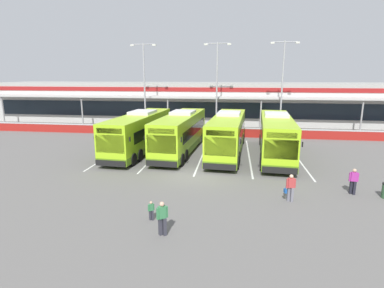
% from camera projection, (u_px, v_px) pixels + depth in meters
% --- Properties ---
extents(ground_plane, '(200.00, 200.00, 0.00)m').
position_uv_depth(ground_plane, '(195.00, 174.00, 22.31)').
color(ground_plane, '#605E5B').
extents(terminal_building, '(70.00, 13.00, 6.00)m').
position_uv_depth(terminal_building, '(217.00, 102.00, 47.63)').
color(terminal_building, '#B7B7B2').
rests_on(terminal_building, ground).
extents(red_barrier_wall, '(60.00, 0.40, 1.10)m').
position_uv_depth(red_barrier_wall, '(210.00, 132.00, 36.19)').
color(red_barrier_wall, maroon).
rests_on(red_barrier_wall, ground).
extents(coach_bus_leftmost, '(3.60, 12.30, 3.78)m').
position_uv_depth(coach_bus_leftmost, '(140.00, 133.00, 28.71)').
color(coach_bus_leftmost, '#9ED11E').
rests_on(coach_bus_leftmost, ground).
extents(coach_bus_left_centre, '(3.60, 12.30, 3.78)m').
position_uv_depth(coach_bus_left_centre, '(181.00, 133.00, 28.60)').
color(coach_bus_left_centre, '#9ED11E').
rests_on(coach_bus_left_centre, ground).
extents(coach_bus_centre, '(3.60, 12.30, 3.78)m').
position_uv_depth(coach_bus_centre, '(228.00, 135.00, 27.84)').
color(coach_bus_centre, '#9ED11E').
rests_on(coach_bus_centre, ground).
extents(coach_bus_right_centre, '(3.60, 12.30, 3.78)m').
position_uv_depth(coach_bus_right_centre, '(276.00, 137.00, 27.00)').
color(coach_bus_right_centre, '#9ED11E').
rests_on(coach_bus_right_centre, ground).
extents(bay_stripe_far_west, '(0.14, 13.00, 0.01)m').
position_uv_depth(bay_stripe_far_west, '(116.00, 151.00, 29.23)').
color(bay_stripe_far_west, silver).
rests_on(bay_stripe_far_west, ground).
extents(bay_stripe_west, '(0.14, 13.00, 0.01)m').
position_uv_depth(bay_stripe_west, '(159.00, 152.00, 28.67)').
color(bay_stripe_west, silver).
rests_on(bay_stripe_west, ground).
extents(bay_stripe_mid_west, '(0.14, 13.00, 0.01)m').
position_uv_depth(bay_stripe_mid_west, '(203.00, 154.00, 28.10)').
color(bay_stripe_mid_west, silver).
rests_on(bay_stripe_mid_west, ground).
extents(bay_stripe_centre, '(0.14, 13.00, 0.01)m').
position_uv_depth(bay_stripe_centre, '(249.00, 156.00, 27.54)').
color(bay_stripe_centre, silver).
rests_on(bay_stripe_centre, ground).
extents(bay_stripe_mid_east, '(0.14, 13.00, 0.01)m').
position_uv_depth(bay_stripe_mid_east, '(297.00, 157.00, 26.97)').
color(bay_stripe_mid_east, silver).
rests_on(bay_stripe_mid_east, ground).
extents(pedestrian_with_handbag, '(0.64, 0.32, 1.62)m').
position_uv_depth(pedestrian_with_handbag, '(290.00, 187.00, 17.38)').
color(pedestrian_with_handbag, slate).
rests_on(pedestrian_with_handbag, ground).
extents(pedestrian_in_dark_coat, '(0.54, 0.32, 1.62)m').
position_uv_depth(pedestrian_in_dark_coat, '(353.00, 180.00, 18.43)').
color(pedestrian_in_dark_coat, black).
rests_on(pedestrian_in_dark_coat, ground).
extents(pedestrian_child, '(0.30, 0.25, 1.00)m').
position_uv_depth(pedestrian_child, '(151.00, 210.00, 15.16)').
color(pedestrian_child, '#33333D').
rests_on(pedestrian_child, ground).
extents(pedestrian_near_bin, '(0.49, 0.39, 1.62)m').
position_uv_depth(pedestrian_near_bin, '(162.00, 217.00, 13.66)').
color(pedestrian_near_bin, '#33333D').
rests_on(pedestrian_near_bin, ground).
extents(lamp_post_west, '(3.24, 0.28, 11.00)m').
position_uv_depth(lamp_post_west, '(144.00, 82.00, 38.49)').
color(lamp_post_west, '#9E9EA3').
rests_on(lamp_post_west, ground).
extents(lamp_post_centre, '(3.24, 0.28, 11.00)m').
position_uv_depth(lamp_post_centre, '(217.00, 82.00, 37.39)').
color(lamp_post_centre, '#9E9EA3').
rests_on(lamp_post_centre, ground).
extents(lamp_post_east, '(3.24, 0.28, 11.00)m').
position_uv_depth(lamp_post_east, '(282.00, 82.00, 35.72)').
color(lamp_post_east, '#9E9EA3').
rests_on(lamp_post_east, ground).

